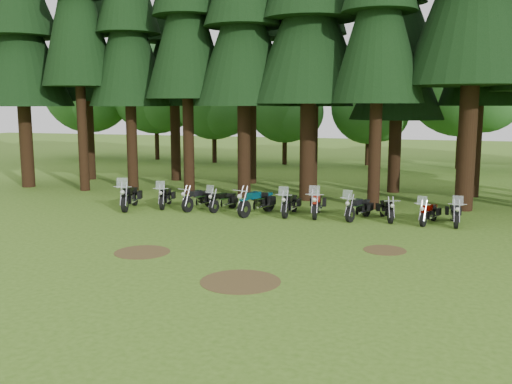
# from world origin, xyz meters

# --- Properties ---
(ground) EXTENTS (120.00, 120.00, 0.00)m
(ground) POSITION_xyz_m (0.00, 0.00, 0.00)
(ground) COLOR #406B1B
(ground) RESTS_ON ground
(pine_front_0) EXTENTS (5.49, 5.49, 16.17)m
(pine_front_0) POSITION_xyz_m (-16.20, 9.28, 9.68)
(pine_front_0) COLOR #311D10
(pine_front_0) RESTS_ON ground
(pine_front_2) EXTENTS (4.32, 4.32, 16.22)m
(pine_front_2) POSITION_xyz_m (-9.78, 9.82, 9.71)
(pine_front_2) COLOR #311D10
(pine_front_2) RESTS_ON ground
(pine_back_0) EXTENTS (5.00, 5.00, 17.21)m
(pine_back_0) POSITION_xyz_m (-14.68, 13.25, 10.31)
(pine_back_0) COLOR #311D10
(pine_back_0) RESTS_ON ground
(pine_back_1) EXTENTS (4.52, 4.52, 16.22)m
(pine_back_1) POSITION_xyz_m (-9.26, 14.35, 9.71)
(pine_back_1) COLOR #311D10
(pine_back_1) RESTS_ON ground
(pine_back_2) EXTENTS (4.85, 4.85, 16.30)m
(pine_back_2) POSITION_xyz_m (-4.38, 14.40, 9.76)
(pine_back_2) COLOR #311D10
(pine_back_2) RESTS_ON ground
(pine_back_3) EXTENTS (4.35, 4.35, 16.20)m
(pine_back_3) POSITION_xyz_m (-0.37, 12.94, 9.70)
(pine_back_3) COLOR #311D10
(pine_back_3) RESTS_ON ground
(pine_back_4) EXTENTS (4.94, 4.94, 13.78)m
(pine_back_4) POSITION_xyz_m (4.04, 13.25, 8.25)
(pine_back_4) COLOR #311D10
(pine_back_4) RESTS_ON ground
(decid_0) EXTENTS (8.00, 7.78, 10.00)m
(decid_0) POSITION_xyz_m (-22.10, 25.26, 5.90)
(decid_0) COLOR #311D10
(decid_0) RESTS_ON ground
(decid_1) EXTENTS (7.91, 7.69, 9.88)m
(decid_1) POSITION_xyz_m (-15.99, 25.76, 5.83)
(decid_1) COLOR #311D10
(decid_1) RESTS_ON ground
(decid_2) EXTENTS (6.72, 6.53, 8.40)m
(decid_2) POSITION_xyz_m (-10.43, 24.78, 4.95)
(decid_2) COLOR #311D10
(decid_2) RESTS_ON ground
(decid_3) EXTENTS (6.12, 5.95, 7.65)m
(decid_3) POSITION_xyz_m (-4.71, 25.13, 4.51)
(decid_3) COLOR #311D10
(decid_3) RESTS_ON ground
(decid_4) EXTENTS (5.93, 5.76, 7.41)m
(decid_4) POSITION_xyz_m (1.58, 26.32, 4.37)
(decid_4) COLOR #311D10
(decid_4) RESTS_ON ground
(decid_5) EXTENTS (8.45, 8.21, 10.56)m
(decid_5) POSITION_xyz_m (8.29, 25.71, 6.23)
(decid_5) COLOR #311D10
(decid_5) RESTS_ON ground
(dirt_patch_0) EXTENTS (1.80, 1.80, 0.01)m
(dirt_patch_0) POSITION_xyz_m (-3.00, -2.00, 0.01)
(dirt_patch_0) COLOR #4C3D1E
(dirt_patch_0) RESTS_ON ground
(dirt_patch_1) EXTENTS (1.40, 1.40, 0.01)m
(dirt_patch_1) POSITION_xyz_m (4.50, 0.50, 0.01)
(dirt_patch_1) COLOR #4C3D1E
(dirt_patch_1) RESTS_ON ground
(dirt_patch_2) EXTENTS (2.20, 2.20, 0.01)m
(dirt_patch_2) POSITION_xyz_m (1.00, -4.00, 0.01)
(dirt_patch_2) COLOR #4C3D1E
(dirt_patch_2) RESTS_ON ground
(motorcycle_0) EXTENTS (0.92, 2.50, 1.58)m
(motorcycle_0) POSITION_xyz_m (-7.16, 4.72, 0.53)
(motorcycle_0) COLOR black
(motorcycle_0) RESTS_ON ground
(motorcycle_1) EXTENTS (0.75, 2.15, 1.36)m
(motorcycle_1) POSITION_xyz_m (-5.81, 5.62, 0.45)
(motorcycle_1) COLOR black
(motorcycle_1) RESTS_ON ground
(motorcycle_2) EXTENTS (0.82, 2.12, 0.89)m
(motorcycle_2) POSITION_xyz_m (-4.08, 5.47, 0.45)
(motorcycle_2) COLOR black
(motorcycle_2) RESTS_ON ground
(motorcycle_3) EXTENTS (0.83, 1.99, 1.27)m
(motorcycle_3) POSITION_xyz_m (-2.95, 5.55, 0.42)
(motorcycle_3) COLOR black
(motorcycle_3) RESTS_ON ground
(motorcycle_4) EXTENTS (1.02, 2.37, 1.01)m
(motorcycle_4) POSITION_xyz_m (-1.24, 5.09, 0.51)
(motorcycle_4) COLOR black
(motorcycle_4) RESTS_ON ground
(motorcycle_5) EXTENTS (0.41, 2.21, 1.39)m
(motorcycle_5) POSITION_xyz_m (0.15, 5.37, 0.46)
(motorcycle_5) COLOR black
(motorcycle_5) RESTS_ON ground
(motorcycle_6) EXTENTS (0.53, 2.35, 1.47)m
(motorcycle_6) POSITION_xyz_m (1.29, 5.50, 0.49)
(motorcycle_6) COLOR black
(motorcycle_6) RESTS_ON ground
(motorcycle_7) EXTENTS (0.98, 2.11, 1.36)m
(motorcycle_7) POSITION_xyz_m (3.07, 5.32, 0.45)
(motorcycle_7) COLOR black
(motorcycle_7) RESTS_ON ground
(motorcycle_8) EXTENTS (0.70, 1.95, 0.81)m
(motorcycle_8) POSITION_xyz_m (4.20, 5.52, 0.41)
(motorcycle_8) COLOR black
(motorcycle_8) RESTS_ON ground
(motorcycle_9) EXTENTS (0.82, 1.96, 1.25)m
(motorcycle_9) POSITION_xyz_m (5.86, 5.25, 0.42)
(motorcycle_9) COLOR black
(motorcycle_9) RESTS_ON ground
(motorcycle_10) EXTENTS (0.41, 2.10, 1.32)m
(motorcycle_10) POSITION_xyz_m (6.84, 5.35, 0.44)
(motorcycle_10) COLOR black
(motorcycle_10) RESTS_ON ground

